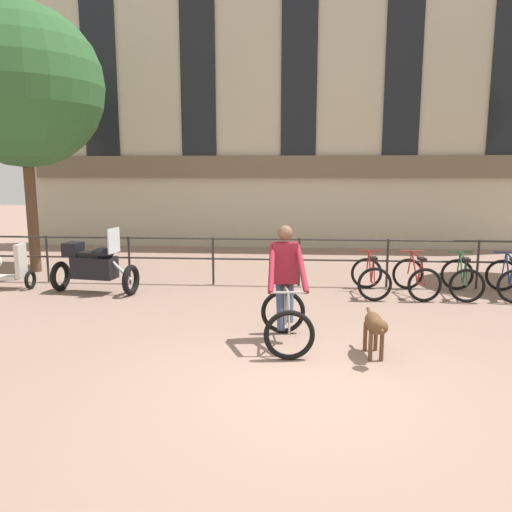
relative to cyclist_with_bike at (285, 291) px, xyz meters
name	(u,v)px	position (x,y,z in m)	size (l,w,h in m)	color
ground_plane	(304,388)	(0.24, -1.56, -0.76)	(60.00, 60.00, 0.00)	#8E7060
canal_railing	(299,254)	(0.24, 3.64, -0.05)	(15.05, 0.05, 1.05)	#2D2B28
building_facade	(299,85)	(0.24, 9.43, 4.38)	(18.00, 0.72, 10.33)	#BCB299
cyclist_with_bike	(285,291)	(0.00, 0.00, 0.00)	(0.79, 1.23, 1.70)	black
dog	(375,326)	(1.20, -0.52, -0.32)	(0.25, 1.01, 0.63)	brown
parked_motorcycle	(94,266)	(-3.94, 2.72, -0.20)	(1.80, 0.88, 1.35)	black
parked_bicycle_near_lamp	(370,277)	(1.67, 2.99, -0.41)	(0.66, 1.11, 0.86)	black
parked_bicycle_mid_left	(416,278)	(2.57, 2.99, -0.41)	(0.74, 1.16, 0.86)	black
parked_bicycle_mid_right	(462,278)	(3.47, 2.99, -0.41)	(0.81, 1.19, 0.86)	black
parked_bicycle_far_end	(508,279)	(4.37, 2.99, -0.41)	(0.83, 1.20, 0.86)	black
parked_scooter	(0,267)	(-6.07, 2.96, -0.30)	(1.29, 0.42, 0.96)	black
tree_canalside_left	(22,87)	(-6.27, 4.77, 3.65)	(3.76, 3.76, 6.31)	brown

